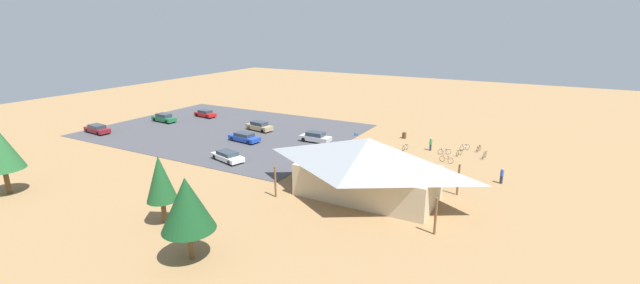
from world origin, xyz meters
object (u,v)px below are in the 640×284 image
(bicycle_blue_yard_left, at_px, (444,152))
(car_maroon_second_row, at_px, (97,129))
(trash_bin, at_px, (404,135))
(bicycle_yellow_yard_front, at_px, (459,153))
(bicycle_white_front_row, at_px, (465,148))
(car_red_front_row, at_px, (205,114))
(pine_midwest, at_px, (160,179))
(bicycle_teal_yard_right, at_px, (484,156))
(car_blue_mid_lot, at_px, (244,137))
(bike_pavilion, at_px, (368,164))
(pine_east, at_px, (0,149))
(pine_far_east, at_px, (187,204))
(car_tan_end_stall, at_px, (259,126))
(car_green_aisle_side, at_px, (164,118))
(bicycle_silver_mid_cluster, at_px, (405,148))
(visitor_near_lot, at_px, (502,175))
(bicycle_orange_trailside, at_px, (446,160))
(car_silver_far_end, at_px, (315,137))
(car_white_by_curb, at_px, (227,156))
(bicycle_black_by_bin, at_px, (398,156))
(visitor_crossing_yard, at_px, (431,144))
(lot_sign, at_px, (356,138))
(bicycle_red_lone_east, at_px, (479,149))

(bicycle_blue_yard_left, height_order, car_maroon_second_row, car_maroon_second_row)
(trash_bin, distance_m, bicycle_yellow_yard_front, 9.98)
(bicycle_white_front_row, xyz_separation_m, car_red_front_row, (45.11, 1.51, 0.29))
(pine_midwest, xyz_separation_m, bicycle_teal_yard_right, (-21.47, -31.58, -3.57))
(car_maroon_second_row, xyz_separation_m, car_blue_mid_lot, (-23.02, -7.18, -0.01))
(bike_pavilion, distance_m, bicycle_blue_yard_left, 17.93)
(pine_east, xyz_separation_m, car_red_front_row, (7.84, -35.59, -4.01))
(bike_pavilion, distance_m, pine_far_east, 17.96)
(bicycle_teal_yard_right, height_order, car_tan_end_stall, car_tan_end_stall)
(car_green_aisle_side, bearing_deg, bicycle_silver_mid_cluster, -174.56)
(pine_east, height_order, car_blue_mid_lot, pine_east)
(bicycle_blue_yard_left, relative_size, visitor_near_lot, 0.89)
(bicycle_orange_trailside, bearing_deg, pine_east, 40.38)
(car_silver_far_end, bearing_deg, car_blue_mid_lot, 27.99)
(car_red_front_row, bearing_deg, car_white_by_curb, 139.54)
(bicycle_black_by_bin, distance_m, car_red_front_row, 38.90)
(car_white_by_curb, relative_size, visitor_crossing_yard, 2.85)
(car_blue_mid_lot, height_order, visitor_near_lot, visitor_near_lot)
(bicycle_teal_yard_right, bearing_deg, car_red_front_row, -1.02)
(pine_midwest, relative_size, car_green_aisle_side, 1.27)
(bike_pavilion, height_order, trash_bin, bike_pavilion)
(bicycle_silver_mid_cluster, xyz_separation_m, car_silver_far_end, (12.51, 2.27, 0.38))
(bicycle_yellow_yard_front, bearing_deg, car_white_by_curb, 33.14)
(car_tan_end_stall, relative_size, car_green_aisle_side, 1.02)
(car_red_front_row, bearing_deg, bicycle_silver_mid_cluster, 176.45)
(car_white_by_curb, bearing_deg, pine_midwest, 112.18)
(bike_pavilion, bearing_deg, bicycle_black_by_bin, -85.09)
(car_maroon_second_row, bearing_deg, pine_far_east, 154.27)
(pine_east, bearing_deg, visitor_crossing_yard, -133.54)
(car_silver_far_end, bearing_deg, bicycle_blue_yard_left, -170.08)
(bicycle_orange_trailside, relative_size, bicycle_yellow_yard_front, 1.03)
(pine_east, distance_m, car_maroon_second_row, 24.09)
(pine_far_east, distance_m, bicycle_teal_yard_right, 38.03)
(bicycle_yellow_yard_front, bearing_deg, bicycle_orange_trailside, 76.63)
(car_green_aisle_side, bearing_deg, bicycle_blue_yard_left, -174.18)
(bicycle_blue_yard_left, height_order, visitor_crossing_yard, visitor_crossing_yard)
(lot_sign, bearing_deg, bicycle_blue_yard_left, -165.52)
(car_white_by_curb, bearing_deg, car_red_front_row, -40.46)
(bicycle_orange_trailside, bearing_deg, pine_far_east, 69.74)
(trash_bin, relative_size, car_maroon_second_row, 0.19)
(car_green_aisle_side, height_order, visitor_crossing_yard, visitor_crossing_yard)
(pine_east, bearing_deg, car_maroon_second_row, -53.02)
(bicycle_teal_yard_right, distance_m, car_green_aisle_side, 51.67)
(bicycle_blue_yard_left, height_order, bicycle_silver_mid_cluster, bicycle_blue_yard_left)
(car_maroon_second_row, bearing_deg, bicycle_silver_mid_cluster, -162.26)
(bicycle_red_lone_east, bearing_deg, bicycle_white_front_row, 16.15)
(car_maroon_second_row, distance_m, visitor_near_lot, 57.69)
(bicycle_orange_trailside, height_order, bicycle_teal_yard_right, bicycle_teal_yard_right)
(bicycle_orange_trailside, height_order, car_tan_end_stall, car_tan_end_stall)
(bicycle_red_lone_east, bearing_deg, pine_far_east, 69.40)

